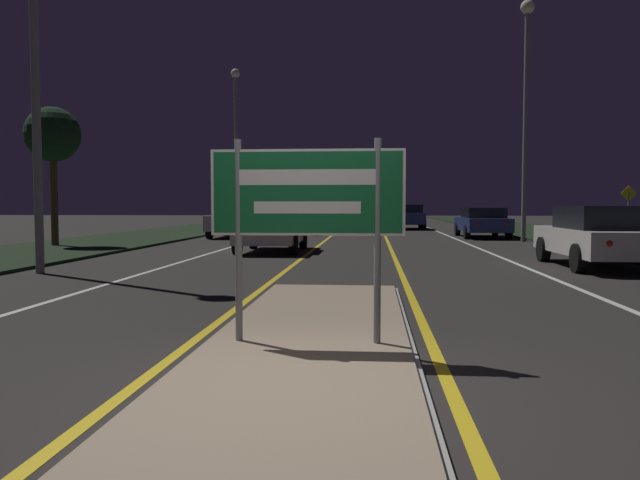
{
  "coord_description": "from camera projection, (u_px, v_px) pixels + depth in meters",
  "views": [
    {
      "loc": [
        0.63,
        -4.65,
        1.46
      ],
      "look_at": [
        0.0,
        2.94,
        1.03
      ],
      "focal_mm": 35.0,
      "sensor_mm": 36.0,
      "label": 1
    }
  ],
  "objects": [
    {
      "name": "edge_line_white_left",
      "position": [
        210.0,
        235.0,
        30.23
      ],
      "size": [
        0.1,
        70.0,
        0.01
      ],
      "color": "silver",
      "rests_on": "ground_plane"
    },
    {
      "name": "ground_plane",
      "position": [
        288.0,
        396.0,
        4.76
      ],
      "size": [
        160.0,
        160.0,
        0.0
      ],
      "primitive_type": "plane",
      "color": "#282623"
    },
    {
      "name": "streetlight_left_far",
      "position": [
        236.0,
        131.0,
        32.56
      ],
      "size": [
        0.48,
        0.48,
        8.53
      ],
      "color": "gray",
      "rests_on": "ground_plane"
    },
    {
      "name": "verge_left",
      "position": [
        123.0,
        239.0,
        25.44
      ],
      "size": [
        5.0,
        100.0,
        0.08
      ],
      "color": "black",
      "rests_on": "ground_plane"
    },
    {
      "name": "centre_line_yellow_right",
      "position": [
        385.0,
        235.0,
        29.53
      ],
      "size": [
        0.12,
        70.0,
        0.01
      ],
      "color": "gold",
      "rests_on": "ground_plane"
    },
    {
      "name": "lane_line_white_right",
      "position": [
        448.0,
        236.0,
        29.28
      ],
      "size": [
        0.12,
        70.0,
        0.01
      ],
      "color": "silver",
      "rests_on": "ground_plane"
    },
    {
      "name": "car_receding_2",
      "position": [
        408.0,
        216.0,
        37.38
      ],
      "size": [
        1.9,
        4.78,
        1.46
      ],
      "color": "navy",
      "rests_on": "ground_plane"
    },
    {
      "name": "lane_line_white_left",
      "position": [
        271.0,
        235.0,
        29.98
      ],
      "size": [
        0.12,
        70.0,
        0.01
      ],
      "color": "silver",
      "rests_on": "ground_plane"
    },
    {
      "name": "highway_sign",
      "position": [
        307.0,
        201.0,
        6.1
      ],
      "size": [
        1.91,
        0.07,
        2.0
      ],
      "color": "gray",
      "rests_on": "median_island"
    },
    {
      "name": "car_approaching_1",
      "position": [
        236.0,
        220.0,
        28.3
      ],
      "size": [
        1.87,
        4.83,
        1.49
      ],
      "color": "#B7B7BC",
      "rests_on": "ground_plane"
    },
    {
      "name": "car_approaching_0",
      "position": [
        272.0,
        227.0,
        19.44
      ],
      "size": [
        1.88,
        4.15,
        1.46
      ],
      "color": "silver",
      "rests_on": "ground_plane"
    },
    {
      "name": "verge_right",
      "position": [
        604.0,
        242.0,
        23.87
      ],
      "size": [
        5.0,
        100.0,
        0.08
      ],
      "color": "black",
      "rests_on": "ground_plane"
    },
    {
      "name": "edge_line_white_right",
      "position": [
        513.0,
        236.0,
        29.03
      ],
      "size": [
        0.1,
        70.0,
        0.01
      ],
      "color": "silver",
      "rests_on": "ground_plane"
    },
    {
      "name": "car_receding_1",
      "position": [
        482.0,
        222.0,
        27.7
      ],
      "size": [
        1.96,
        4.8,
        1.33
      ],
      "color": "navy",
      "rests_on": "ground_plane"
    },
    {
      "name": "car_receding_0",
      "position": [
        601.0,
        235.0,
        14.46
      ],
      "size": [
        2.03,
        4.48,
        1.43
      ],
      "color": "silver",
      "rests_on": "ground_plane"
    },
    {
      "name": "roadside_palm_left",
      "position": [
        53.0,
        136.0,
        21.03
      ],
      "size": [
        1.84,
        1.84,
        4.68
      ],
      "color": "#4C3823",
      "rests_on": "verge_left"
    },
    {
      "name": "car_receding_3",
      "position": [
        401.0,
        214.0,
        47.74
      ],
      "size": [
        1.95,
        4.77,
        1.46
      ],
      "color": "maroon",
      "rests_on": "ground_plane"
    },
    {
      "name": "centre_line_yellow_left",
      "position": [
        332.0,
        235.0,
        29.74
      ],
      "size": [
        0.12,
        70.0,
        0.01
      ],
      "color": "gold",
      "rests_on": "ground_plane"
    },
    {
      "name": "warning_sign",
      "position": [
        628.0,
        208.0,
        23.53
      ],
      "size": [
        0.6,
        0.06,
        2.1
      ],
      "color": "gray",
      "rests_on": "verge_right"
    },
    {
      "name": "streetlight_right_near",
      "position": [
        526.0,
        86.0,
        24.27
      ],
      "size": [
        0.54,
        0.54,
        9.38
      ],
      "color": "gray",
      "rests_on": "ground_plane"
    },
    {
      "name": "median_island",
      "position": [
        307.0,
        347.0,
        6.19
      ],
      "size": [
        2.14,
        8.87,
        0.1
      ],
      "color": "#999993",
      "rests_on": "ground_plane"
    }
  ]
}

